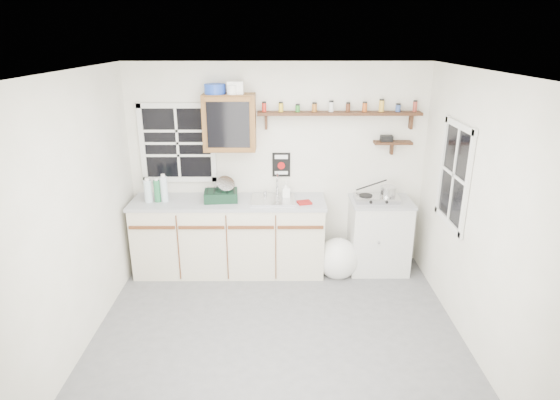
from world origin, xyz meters
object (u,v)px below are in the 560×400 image
(main_cabinet, at_px, (230,236))
(right_cabinet, at_px, (379,235))
(hotplate, at_px, (376,198))
(spice_shelf, at_px, (340,112))
(upper_cabinet, at_px, (230,122))
(dish_rack, at_px, (222,193))

(main_cabinet, bearing_deg, right_cabinet, 0.79)
(hotplate, bearing_deg, spice_shelf, 155.83)
(upper_cabinet, height_order, hotplate, upper_cabinet)
(spice_shelf, bearing_deg, upper_cabinet, -176.91)
(spice_shelf, bearing_deg, right_cabinet, -19.96)
(main_cabinet, distance_m, dish_rack, 0.56)
(main_cabinet, height_order, dish_rack, dish_rack)
(right_cabinet, height_order, hotplate, hotplate)
(dish_rack, distance_m, hotplate, 1.84)
(main_cabinet, xyz_separation_m, hotplate, (1.77, 0.01, 0.48))
(main_cabinet, height_order, upper_cabinet, upper_cabinet)
(right_cabinet, xyz_separation_m, spice_shelf, (-0.52, 0.19, 1.47))
(upper_cabinet, xyz_separation_m, spice_shelf, (1.28, 0.07, 0.10))
(upper_cabinet, relative_size, spice_shelf, 0.34)
(upper_cabinet, bearing_deg, dish_rack, -126.59)
(main_cabinet, bearing_deg, spice_shelf, 9.18)
(right_cabinet, distance_m, dish_rack, 1.98)
(main_cabinet, distance_m, right_cabinet, 1.84)
(hotplate, bearing_deg, dish_rack, -179.43)
(upper_cabinet, bearing_deg, hotplate, -4.56)
(spice_shelf, height_order, dish_rack, spice_shelf)
(right_cabinet, height_order, spice_shelf, spice_shelf)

